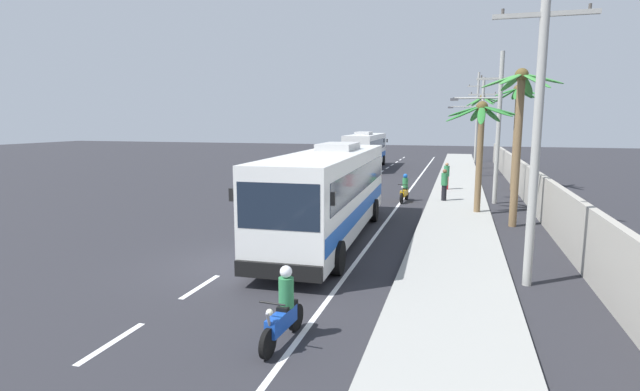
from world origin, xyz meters
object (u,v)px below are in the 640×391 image
(motorcycle_beside_bus, at_px, (405,190))
(utility_pole_nearest, at_px, (538,122))
(utility_pole_distant, at_px, (476,115))
(palm_nearest, at_px, (519,119))
(pedestrian_near_kerb, at_px, (444,184))
(utility_pole_far, at_px, (480,124))
(pedestrian_midwalk, at_px, (446,175))
(coach_bus_far_lane, at_px, (366,149))
(palm_third, at_px, (481,132))
(palm_second, at_px, (517,110))
(motorcycle_trailing, at_px, (284,312))
(palm_fourth, at_px, (482,115))
(utility_pole_mid, at_px, (497,124))
(coach_bus_foreground, at_px, (330,190))

(motorcycle_beside_bus, bearing_deg, utility_pole_nearest, -69.81)
(utility_pole_distant, relative_size, palm_nearest, 1.46)
(pedestrian_near_kerb, distance_m, utility_pole_distant, 29.27)
(utility_pole_far, bearing_deg, pedestrian_midwalk, -102.92)
(coach_bus_far_lane, bearing_deg, palm_third, -65.63)
(palm_second, height_order, palm_third, palm_second)
(coach_bus_far_lane, xyz_separation_m, palm_second, (12.29, -11.93, 3.45))
(motorcycle_beside_bus, relative_size, motorcycle_trailing, 1.00)
(palm_second, xyz_separation_m, palm_fourth, (-1.60, 15.00, -0.12))
(utility_pole_mid, height_order, palm_third, utility_pole_mid)
(motorcycle_beside_bus, bearing_deg, palm_third, -36.61)
(motorcycle_beside_bus, distance_m, pedestrian_near_kerb, 2.24)
(coach_bus_far_lane, bearing_deg, palm_fourth, 16.06)
(pedestrian_near_kerb, bearing_deg, palm_second, 40.44)
(pedestrian_near_kerb, relative_size, utility_pole_nearest, 0.21)
(palm_fourth, bearing_deg, motorcycle_trailing, -97.42)
(motorcycle_trailing, xyz_separation_m, utility_pole_distant, (4.95, 47.62, 4.59))
(coach_bus_foreground, relative_size, utility_pole_nearest, 1.44)
(coach_bus_foreground, height_order, utility_pole_distant, utility_pole_distant)
(utility_pole_far, bearing_deg, motorcycle_beside_bus, -106.80)
(palm_fourth, bearing_deg, pedestrian_midwalk, -98.90)
(utility_pole_nearest, distance_m, palm_nearest, 8.09)
(pedestrian_near_kerb, height_order, palm_second, palm_second)
(pedestrian_near_kerb, xyz_separation_m, pedestrian_midwalk, (-0.01, 4.69, -0.02))
(utility_pole_nearest, xyz_separation_m, palm_nearest, (0.39, 8.08, 0.13))
(coach_bus_far_lane, distance_m, utility_pole_far, 11.29)
(palm_fourth, bearing_deg, palm_second, -83.91)
(utility_pole_distant, bearing_deg, pedestrian_near_kerb, -94.61)
(motorcycle_beside_bus, relative_size, pedestrian_near_kerb, 1.10)
(palm_fourth, bearing_deg, pedestrian_near_kerb, -96.96)
(palm_nearest, distance_m, palm_second, 12.09)
(utility_pole_mid, distance_m, palm_nearest, 6.08)
(motorcycle_beside_bus, bearing_deg, palm_nearest, -45.00)
(motorcycle_beside_bus, height_order, utility_pole_nearest, utility_pole_nearest)
(utility_pole_nearest, height_order, palm_fourth, utility_pole_nearest)
(motorcycle_beside_bus, bearing_deg, motorcycle_trailing, -91.30)
(coach_bus_far_lane, relative_size, utility_pole_distant, 1.15)
(utility_pole_mid, height_order, utility_pole_distant, utility_pole_distant)
(motorcycle_trailing, height_order, pedestrian_near_kerb, pedestrian_near_kerb)
(coach_bus_foreground, relative_size, pedestrian_near_kerb, 7.01)
(utility_pole_distant, relative_size, palm_third, 1.79)
(utility_pole_far, distance_m, utility_pole_distant, 14.16)
(pedestrian_midwalk, distance_m, utility_pole_mid, 5.93)
(motorcycle_trailing, relative_size, palm_nearest, 0.29)
(pedestrian_midwalk, relative_size, utility_pole_distant, 0.18)
(utility_pole_distant, height_order, palm_nearest, utility_pole_distant)
(utility_pole_nearest, xyz_separation_m, palm_third, (-1.02, 10.49, -0.47))
(pedestrian_midwalk, relative_size, palm_second, 0.25)
(utility_pole_nearest, bearing_deg, palm_second, 85.71)
(palm_second, distance_m, palm_third, 10.01)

